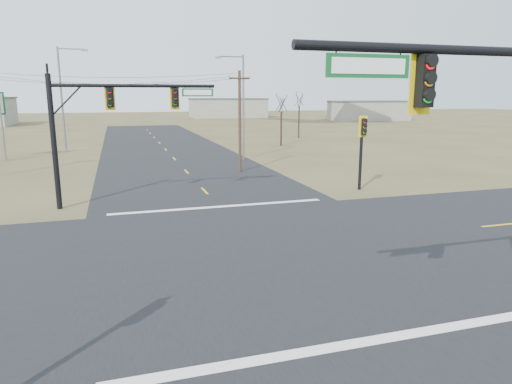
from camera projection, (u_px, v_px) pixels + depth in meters
ground at (260, 250)px, 18.37m from camera, size 320.00×320.00×0.00m
road_ew at (260, 250)px, 18.37m from camera, size 160.00×14.00×0.02m
road_ns at (260, 250)px, 18.37m from camera, size 14.00×160.00×0.02m
stop_bar_near at (350, 344)px, 11.35m from camera, size 12.00×0.40×0.01m
stop_bar_far at (220, 207)px, 25.38m from camera, size 12.00×0.40×0.01m
mast_arm_far at (110, 112)px, 24.80m from camera, size 8.90×0.56×7.21m
pedestal_signal_ne at (363, 137)px, 29.30m from camera, size 0.66×0.58×4.85m
utility_pole_near at (240, 120)px, 36.20m from camera, size 1.86×0.85×8.00m
streetlight_a at (241, 102)px, 43.15m from camera, size 2.75×0.42×9.80m
streetlight_c at (64, 94)px, 48.57m from camera, size 3.10×0.41×11.09m
bare_tree_c at (281, 103)px, 55.09m from camera, size 3.72×3.72×6.67m
bare_tree_d at (299, 99)px, 65.46m from camera, size 3.05×3.05×6.94m
warehouse_mid at (228, 108)px, 127.90m from camera, size 20.00×12.00×5.00m
warehouse_right at (369, 111)px, 113.11m from camera, size 18.00×10.00×4.50m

